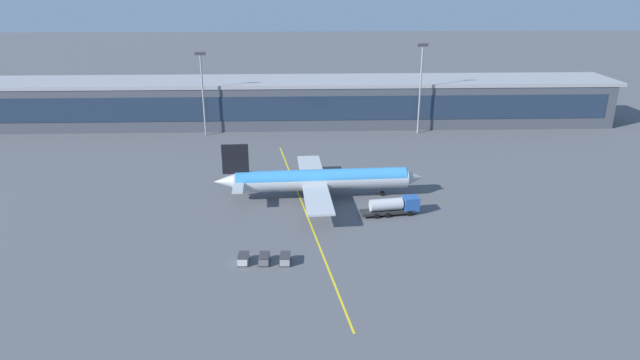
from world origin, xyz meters
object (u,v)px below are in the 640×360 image
(baggage_cart_0, at_px, (243,259))
(fuel_tanker, at_px, (394,206))
(main_airliner, at_px, (320,180))
(baggage_cart_1, at_px, (264,259))
(baggage_cart_2, at_px, (285,259))

(baggage_cart_0, bearing_deg, fuel_tanker, 34.22)
(main_airliner, bearing_deg, baggage_cart_1, -109.77)
(baggage_cart_1, bearing_deg, fuel_tanker, 38.02)
(fuel_tanker, xyz_separation_m, baggage_cart_1, (-22.71, -17.75, -0.96))
(main_airliner, xyz_separation_m, baggage_cart_0, (-12.69, -26.27, -3.04))
(main_airliner, distance_m, baggage_cart_0, 29.33)
(baggage_cart_0, distance_m, baggage_cart_2, 6.40)
(baggage_cart_2, bearing_deg, baggage_cart_0, 177.57)
(fuel_tanker, xyz_separation_m, baggage_cart_0, (-25.91, -17.62, -0.96))
(baggage_cart_1, bearing_deg, main_airliner, 70.23)
(fuel_tanker, bearing_deg, baggage_cart_1, -141.98)
(main_airliner, xyz_separation_m, baggage_cart_1, (-9.49, -26.40, -3.04))
(baggage_cart_2, bearing_deg, fuel_tanker, 42.52)
(fuel_tanker, distance_m, baggage_cart_1, 28.84)
(baggage_cart_1, bearing_deg, baggage_cart_2, -2.43)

